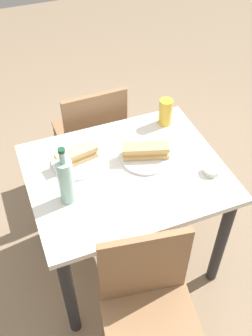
% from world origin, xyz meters
% --- Properties ---
extents(ground_plane, '(8.00, 8.00, 0.00)m').
position_xyz_m(ground_plane, '(0.00, 0.00, 0.00)').
color(ground_plane, '#8C755B').
extents(dining_table, '(0.95, 0.77, 0.74)m').
position_xyz_m(dining_table, '(0.00, 0.00, 0.61)').
color(dining_table, silver).
rests_on(dining_table, ground).
extents(chair_far, '(0.41, 0.41, 0.87)m').
position_xyz_m(chair_far, '(0.00, 0.58, 0.50)').
color(chair_far, '#936B47').
rests_on(chair_far, ground).
extents(chair_near, '(0.46, 0.46, 0.87)m').
position_xyz_m(chair_near, '(-0.12, -0.58, 0.50)').
color(chair_near, '#936B47').
rests_on(chair_near, ground).
extents(plate_near, '(0.25, 0.25, 0.01)m').
position_xyz_m(plate_near, '(-0.20, 0.14, 0.74)').
color(plate_near, white).
rests_on(plate_near, dining_table).
extents(baguette_sandwich_near, '(0.22, 0.11, 0.07)m').
position_xyz_m(baguette_sandwich_near, '(-0.20, 0.14, 0.79)').
color(baguette_sandwich_near, '#DBB77A').
rests_on(baguette_sandwich_near, plate_near).
extents(knife_near, '(0.17, 0.07, 0.01)m').
position_xyz_m(knife_near, '(-0.23, 0.19, 0.76)').
color(knife_near, silver).
rests_on(knife_near, plate_near).
extents(plate_far, '(0.25, 0.25, 0.01)m').
position_xyz_m(plate_far, '(0.12, 0.05, 0.74)').
color(plate_far, white).
rests_on(plate_far, dining_table).
extents(baguette_sandwich_far, '(0.24, 0.14, 0.07)m').
position_xyz_m(baguette_sandwich_far, '(0.12, 0.05, 0.79)').
color(baguette_sandwich_far, tan).
rests_on(baguette_sandwich_far, plate_far).
extents(knife_far, '(0.16, 0.10, 0.01)m').
position_xyz_m(knife_far, '(0.13, 0.11, 0.76)').
color(knife_far, silver).
rests_on(knife_far, plate_far).
extents(water_bottle, '(0.07, 0.07, 0.31)m').
position_xyz_m(water_bottle, '(-0.31, -0.07, 0.86)').
color(water_bottle, '#99C6B7').
rests_on(water_bottle, dining_table).
extents(beer_glass, '(0.07, 0.07, 0.15)m').
position_xyz_m(beer_glass, '(0.34, 0.27, 0.81)').
color(beer_glass, gold).
rests_on(beer_glass, dining_table).
extents(olive_bowl, '(0.08, 0.08, 0.03)m').
position_xyz_m(olive_bowl, '(0.38, -0.16, 0.75)').
color(olive_bowl, silver).
rests_on(olive_bowl, dining_table).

